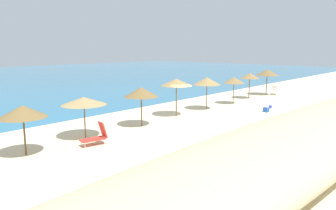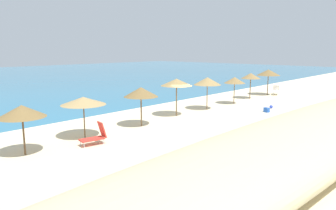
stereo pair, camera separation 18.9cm
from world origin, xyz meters
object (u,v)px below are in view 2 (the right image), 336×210
object	(u,v)px
beach_umbrella_1	(22,111)
lounge_chair_1	(276,91)
beach_ball	(271,107)
beach_umbrella_4	(177,82)
beach_umbrella_2	(83,101)
beach_umbrella_3	(141,92)
beach_umbrella_7	(251,76)
beach_umbrella_5	(207,81)
lounge_chair_0	(96,136)
beach_umbrella_8	(268,72)
cooler_box	(267,110)
beach_umbrella_6	(235,80)

from	to	relation	value
beach_umbrella_1	lounge_chair_1	xyz separation A→B (m)	(28.21, -0.08, -1.71)
beach_ball	beach_umbrella_4	bearing A→B (deg)	153.48
beach_umbrella_1	beach_umbrella_2	world-z (taller)	beach_umbrella_1
beach_umbrella_3	beach_umbrella_7	xyz separation A→B (m)	(15.67, 0.47, 0.06)
beach_umbrella_5	lounge_chair_0	bearing A→B (deg)	-173.04
beach_umbrella_1	lounge_chair_1	world-z (taller)	beach_umbrella_1
beach_umbrella_1	beach_umbrella_2	xyz separation A→B (m)	(3.67, 0.48, 0.01)
beach_umbrella_3	beach_umbrella_4	distance (m)	4.05
beach_umbrella_4	beach_ball	world-z (taller)	beach_umbrella_4
beach_umbrella_2	beach_ball	size ratio (longest dim) A/B	8.85
beach_umbrella_7	beach_umbrella_8	xyz separation A→B (m)	(3.72, -0.15, 0.16)
beach_umbrella_8	cooler_box	world-z (taller)	beach_umbrella_8
beach_umbrella_2	beach_umbrella_7	xyz separation A→B (m)	(19.82, 0.14, 0.19)
beach_umbrella_4	beach_ball	distance (m)	9.23
beach_umbrella_3	beach_ball	bearing A→B (deg)	-16.61
beach_umbrella_4	beach_umbrella_6	world-z (taller)	beach_umbrella_4
beach_umbrella_4	beach_umbrella_6	xyz separation A→B (m)	(7.71, -0.41, -0.36)
cooler_box	beach_umbrella_4	bearing A→B (deg)	143.81
beach_umbrella_1	beach_umbrella_3	world-z (taller)	beach_umbrella_3
beach_umbrella_2	beach_ball	distance (m)	16.72
beach_umbrella_1	beach_umbrella_3	size ratio (longest dim) A/B	0.94
beach_umbrella_1	beach_umbrella_7	xyz separation A→B (m)	(23.49, 0.61, 0.19)
beach_umbrella_2	beach_umbrella_1	bearing A→B (deg)	-172.62
beach_umbrella_4	lounge_chair_1	world-z (taller)	beach_umbrella_4
beach_umbrella_1	beach_umbrella_6	xyz separation A→B (m)	(19.55, 0.14, 0.07)
beach_umbrella_3	lounge_chair_1	xyz separation A→B (m)	(20.39, -0.23, -1.84)
beach_umbrella_3	beach_umbrella_8	distance (m)	19.39
beach_umbrella_1	beach_umbrella_2	distance (m)	3.70
beach_umbrella_2	cooler_box	size ratio (longest dim) A/B	6.05
lounge_chair_1	beach_ball	bearing A→B (deg)	88.51
beach_ball	lounge_chair_1	bearing A→B (deg)	21.70
lounge_chair_1	beach_ball	xyz separation A→B (m)	(-8.41, -3.35, -0.31)
beach_umbrella_4	beach_ball	xyz separation A→B (m)	(7.97, -3.97, -2.45)
beach_umbrella_3	beach_umbrella_4	world-z (taller)	beach_umbrella_4
beach_umbrella_6	lounge_chair_1	world-z (taller)	beach_umbrella_6
cooler_box	beach_umbrella_5	bearing A→B (deg)	118.56
beach_umbrella_7	beach_umbrella_8	size ratio (longest dim) A/B	0.93
beach_umbrella_1	beach_umbrella_7	world-z (taller)	beach_umbrella_7
beach_umbrella_2	beach_umbrella_6	bearing A→B (deg)	-1.22
beach_umbrella_2	lounge_chair_1	world-z (taller)	beach_umbrella_2
beach_umbrella_7	beach_umbrella_6	bearing A→B (deg)	-173.10
beach_umbrella_6	beach_umbrella_2	bearing A→B (deg)	178.78
beach_umbrella_2	beach_umbrella_8	size ratio (longest dim) A/B	0.90
beach_umbrella_1	beach_umbrella_4	xyz separation A→B (m)	(11.84, 0.55, 0.44)
beach_umbrella_7	beach_ball	world-z (taller)	beach_umbrella_7
beach_umbrella_8	beach_ball	distance (m)	8.69
beach_umbrella_5	beach_umbrella_6	bearing A→B (deg)	-3.53
beach_umbrella_4	beach_umbrella_8	size ratio (longest dim) A/B	1.01
beach_umbrella_3	lounge_chair_1	bearing A→B (deg)	-0.64
beach_umbrella_7	cooler_box	bearing A→B (deg)	-140.90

